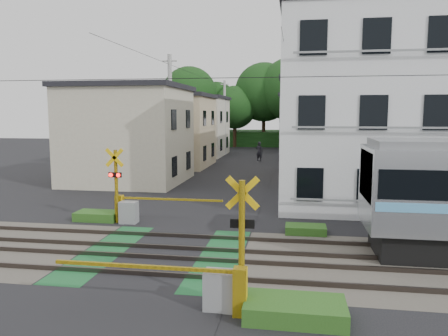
% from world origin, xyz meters
% --- Properties ---
extents(ground, '(120.00, 120.00, 0.00)m').
position_xyz_m(ground, '(0.00, 0.00, 0.00)').
color(ground, black).
extents(track_bed, '(120.00, 120.00, 0.14)m').
position_xyz_m(track_bed, '(0.00, 0.00, 0.04)').
color(track_bed, '#47423A').
rests_on(track_bed, ground).
extents(crossing_signal_near, '(4.74, 0.65, 3.09)m').
position_xyz_m(crossing_signal_near, '(2.59, -3.65, 0.71)').
color(crossing_signal_near, yellow).
rests_on(crossing_signal_near, ground).
extents(crossing_signal_far, '(4.74, 0.65, 3.09)m').
position_xyz_m(crossing_signal_far, '(-2.59, 3.65, 0.71)').
color(crossing_signal_far, yellow).
rests_on(crossing_signal_far, ground).
extents(apartment_block, '(10.20, 8.36, 9.30)m').
position_xyz_m(apartment_block, '(8.50, 9.49, 4.66)').
color(apartment_block, white).
rests_on(apartment_block, ground).
extents(houses_row, '(22.07, 31.35, 6.80)m').
position_xyz_m(houses_row, '(0.25, 25.92, 3.24)').
color(houses_row, beige).
rests_on(houses_row, ground).
extents(tree_hill, '(40.00, 13.95, 11.72)m').
position_xyz_m(tree_hill, '(0.72, 47.79, 5.64)').
color(tree_hill, '#163A13').
rests_on(tree_hill, ground).
extents(catenary, '(60.00, 5.04, 7.00)m').
position_xyz_m(catenary, '(6.00, 0.03, 3.70)').
color(catenary, '#2D2D33').
rests_on(catenary, ground).
extents(utility_poles, '(7.90, 42.00, 8.00)m').
position_xyz_m(utility_poles, '(-1.05, 23.01, 4.08)').
color(utility_poles, '#A5A5A0').
rests_on(utility_poles, ground).
extents(pedestrian, '(0.79, 0.67, 1.85)m').
position_xyz_m(pedestrian, '(0.88, 27.95, 0.92)').
color(pedestrian, black).
rests_on(pedestrian, ground).
extents(weed_patches, '(10.25, 8.80, 0.40)m').
position_xyz_m(weed_patches, '(1.76, -0.09, 0.18)').
color(weed_patches, '#2D5E1E').
rests_on(weed_patches, ground).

